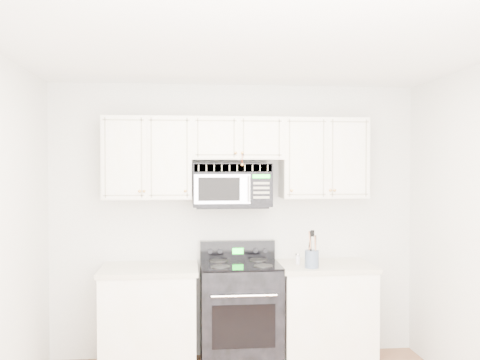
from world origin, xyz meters
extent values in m
cube|color=white|center=(0.00, 0.00, 2.60)|extent=(3.50, 3.50, 0.01)
cube|color=white|center=(0.00, 1.75, 1.30)|extent=(3.50, 0.01, 2.60)
cube|color=white|center=(0.00, -1.75, 1.30)|extent=(3.50, 0.01, 2.60)
cube|color=beige|center=(-0.80, 1.44, 0.44)|extent=(0.82, 0.63, 0.88)
cube|color=beige|center=(-0.80, 1.44, 0.90)|extent=(0.86, 0.65, 0.04)
cube|color=beige|center=(0.80, 1.44, 0.44)|extent=(0.82, 0.63, 0.88)
cube|color=beige|center=(0.80, 1.44, 0.90)|extent=(0.86, 0.65, 0.04)
cube|color=black|center=(0.80, 1.48, 0.05)|extent=(0.82, 0.55, 0.10)
cube|color=black|center=(0.02, 1.44, 0.46)|extent=(0.71, 0.61, 0.92)
cube|color=black|center=(0.02, 1.13, 0.45)|extent=(0.55, 0.01, 0.38)
cylinder|color=white|center=(0.02, 1.11, 0.72)|extent=(0.56, 0.02, 0.02)
cube|color=black|center=(0.02, 1.44, 0.93)|extent=(0.71, 0.61, 0.02)
cube|color=black|center=(0.02, 1.71, 1.01)|extent=(0.71, 0.08, 0.19)
cube|color=#0CFC22|center=(0.02, 1.67, 1.01)|extent=(0.10, 0.00, 0.06)
cube|color=beige|center=(-0.82, 1.58, 1.90)|extent=(0.80, 0.33, 0.75)
cube|color=beige|center=(0.82, 1.58, 1.90)|extent=(0.80, 0.33, 0.75)
cube|color=beige|center=(0.00, 1.58, 2.08)|extent=(0.84, 0.33, 0.39)
sphere|color=#DEA153|center=(-0.84, 1.40, 1.60)|extent=(0.03, 0.03, 0.03)
sphere|color=#DEA153|center=(-0.48, 1.40, 1.60)|extent=(0.03, 0.03, 0.03)
sphere|color=#DEA153|center=(0.48, 1.40, 1.60)|extent=(0.03, 0.03, 0.03)
sphere|color=#DEA153|center=(0.84, 1.40, 1.60)|extent=(0.03, 0.03, 0.03)
sphere|color=#DEA153|center=(-0.03, 1.40, 1.94)|extent=(0.03, 0.03, 0.03)
sphere|color=#DEA153|center=(0.03, 1.40, 1.94)|extent=(0.03, 0.03, 0.03)
cylinder|color=#B63211|center=(0.03, 1.40, 1.89)|extent=(0.01, 0.00, 0.10)
sphere|color=#DEA153|center=(0.03, 1.40, 1.83)|extent=(0.03, 0.03, 0.03)
cube|color=black|center=(-0.05, 1.57, 1.65)|extent=(0.72, 0.36, 0.40)
cube|color=#A69F88|center=(-0.05, 1.40, 1.81)|extent=(0.70, 0.01, 0.07)
cube|color=#B3B3C2|center=(-0.15, 1.39, 1.62)|extent=(0.50, 0.01, 0.27)
cube|color=black|center=(-0.18, 1.38, 1.62)|extent=(0.37, 0.01, 0.21)
cube|color=black|center=(0.20, 1.39, 1.62)|extent=(0.20, 0.01, 0.27)
cube|color=#0CFC22|center=(0.20, 1.38, 1.73)|extent=(0.16, 0.00, 0.03)
cylinder|color=white|center=(0.09, 1.35, 1.62)|extent=(0.02, 0.02, 0.23)
cylinder|color=slate|center=(0.63, 1.25, 1.00)|extent=(0.12, 0.12, 0.15)
cylinder|color=#B37B59|center=(0.67, 1.25, 1.07)|extent=(0.01, 0.01, 0.27)
cylinder|color=black|center=(0.62, 1.28, 1.08)|extent=(0.01, 0.01, 0.29)
cylinder|color=#B37B59|center=(0.62, 1.22, 1.09)|extent=(0.01, 0.01, 0.31)
cylinder|color=black|center=(0.67, 1.25, 1.07)|extent=(0.01, 0.01, 0.27)
cylinder|color=#B37B59|center=(0.62, 1.28, 1.08)|extent=(0.01, 0.01, 0.29)
cylinder|color=black|center=(0.62, 1.22, 1.09)|extent=(0.01, 0.01, 0.31)
cylinder|color=#B37B59|center=(0.67, 1.25, 1.07)|extent=(0.01, 0.01, 0.27)
cylinder|color=silver|center=(0.55, 1.44, 0.96)|extent=(0.04, 0.04, 0.08)
cylinder|color=white|center=(0.55, 1.44, 1.01)|extent=(0.04, 0.04, 0.02)
cylinder|color=silver|center=(0.63, 1.43, 0.96)|extent=(0.04, 0.04, 0.08)
cylinder|color=white|center=(0.63, 1.43, 1.00)|extent=(0.04, 0.04, 0.01)
camera|label=1|loc=(-0.47, -3.36, 1.82)|focal=40.00mm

